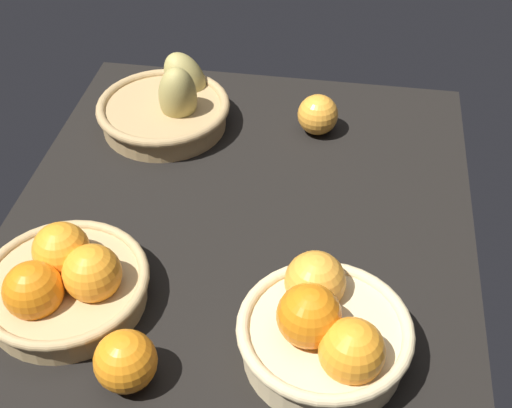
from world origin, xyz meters
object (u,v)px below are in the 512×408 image
object	(u,v)px
basket_far_left	(65,282)
basket_near_left	(324,330)
basket_far_right_pears	(168,106)
loose_orange_back_gap	(126,361)
loose_orange_front_gap	(318,115)

from	to	relation	value
basket_far_left	basket_near_left	bearing A→B (deg)	-95.36
basket_near_left	basket_far_right_pears	world-z (taller)	basket_far_right_pears
basket_far_right_pears	basket_far_left	bearing A→B (deg)	175.79
basket_far_left	basket_far_right_pears	world-z (taller)	basket_far_right_pears
basket_far_left	basket_far_right_pears	bearing A→B (deg)	-4.21
basket_far_right_pears	loose_orange_back_gap	xyz separation A→B (cm)	(-54.11, -8.64, 0.22)
basket_near_left	basket_far_right_pears	bearing A→B (deg)	34.46
basket_near_left	loose_orange_back_gap	size ratio (longest dim) A/B	2.84
basket_near_left	loose_orange_front_gap	size ratio (longest dim) A/B	3.05
basket_near_left	loose_orange_front_gap	distance (cm)	48.45
basket_far_left	loose_orange_back_gap	size ratio (longest dim) A/B	2.96
basket_near_left	basket_far_right_pears	size ratio (longest dim) A/B	0.92
loose_orange_front_gap	loose_orange_back_gap	distance (cm)	58.70
loose_orange_front_gap	loose_orange_back_gap	xyz separation A→B (cm)	(-55.82, 18.16, 0.27)
basket_near_left	loose_orange_back_gap	world-z (taller)	basket_near_left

